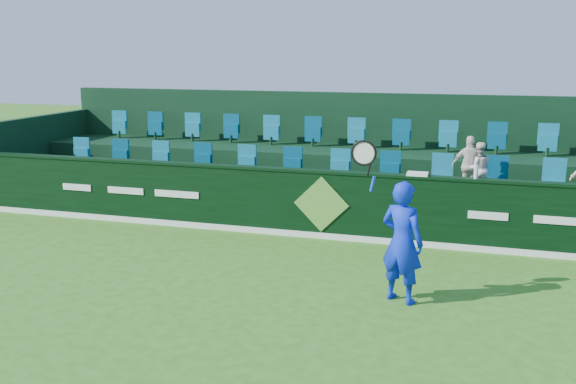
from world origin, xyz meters
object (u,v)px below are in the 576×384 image
(spectator_left, at_px, (478,169))
(spectator_middle, at_px, (470,166))
(tennis_player, at_px, (402,241))
(drinks_bottle, at_px, (476,172))
(towel, at_px, (417,174))

(spectator_left, xyz_separation_m, spectator_middle, (-0.16, 0.00, 0.06))
(tennis_player, height_order, spectator_middle, tennis_player)
(tennis_player, bearing_deg, drinks_bottle, 71.47)
(tennis_player, bearing_deg, towel, 91.47)
(tennis_player, relative_size, towel, 6.34)
(spectator_left, bearing_deg, spectator_middle, -16.76)
(towel, distance_m, drinks_bottle, 1.05)
(towel, height_order, drinks_bottle, drinks_bottle)
(spectator_left, relative_size, spectator_middle, 0.90)
(spectator_middle, relative_size, drinks_bottle, 4.78)
(tennis_player, xyz_separation_m, drinks_bottle, (0.97, 2.89, 0.55))
(towel, xyz_separation_m, drinks_bottle, (1.04, 0.00, 0.10))
(spectator_left, height_order, towel, spectator_left)
(tennis_player, distance_m, spectator_middle, 4.12)
(spectator_middle, xyz_separation_m, towel, (-0.91, -1.12, -0.01))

